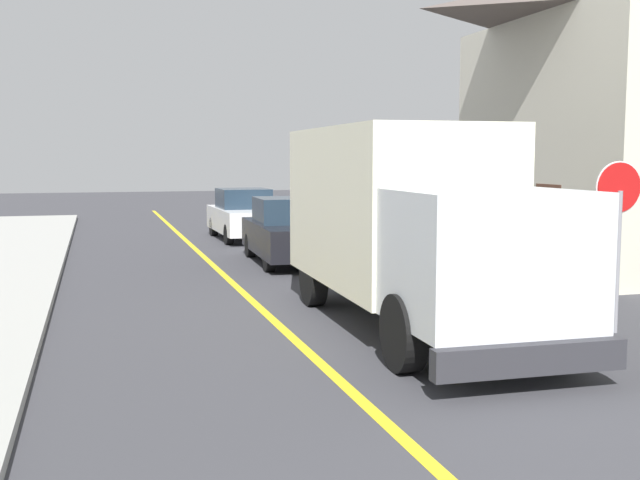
{
  "coord_description": "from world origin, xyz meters",
  "views": [
    {
      "loc": [
        -2.78,
        -1.71,
        2.71
      ],
      "look_at": [
        0.62,
        9.94,
        1.4
      ],
      "focal_mm": 43.24,
      "sensor_mm": 36.0,
      "label": 1
    }
  ],
  "objects_px": {
    "parked_car_near": "(289,232)",
    "stop_sign": "(618,213)",
    "box_truck": "(408,216)",
    "parked_car_mid": "(244,215)"
  },
  "relations": [
    {
      "from": "box_truck",
      "to": "stop_sign",
      "type": "relative_size",
      "value": 2.73
    },
    {
      "from": "parked_car_near",
      "to": "box_truck",
      "type": "bearing_deg",
      "value": -89.63
    },
    {
      "from": "parked_car_near",
      "to": "stop_sign",
      "type": "bearing_deg",
      "value": -72.09
    },
    {
      "from": "parked_car_mid",
      "to": "stop_sign",
      "type": "bearing_deg",
      "value": -78.76
    },
    {
      "from": "parked_car_near",
      "to": "parked_car_mid",
      "type": "xyz_separation_m",
      "value": [
        -0.05,
        5.94,
        0.0
      ]
    },
    {
      "from": "box_truck",
      "to": "stop_sign",
      "type": "bearing_deg",
      "value": -25.89
    },
    {
      "from": "parked_car_near",
      "to": "stop_sign",
      "type": "xyz_separation_m",
      "value": [
        2.94,
        -9.09,
        1.06
      ]
    },
    {
      "from": "box_truck",
      "to": "parked_car_near",
      "type": "distance_m",
      "value": 7.75
    },
    {
      "from": "stop_sign",
      "to": "box_truck",
      "type": "bearing_deg",
      "value": 154.11
    },
    {
      "from": "box_truck",
      "to": "parked_car_near",
      "type": "bearing_deg",
      "value": 90.37
    }
  ]
}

